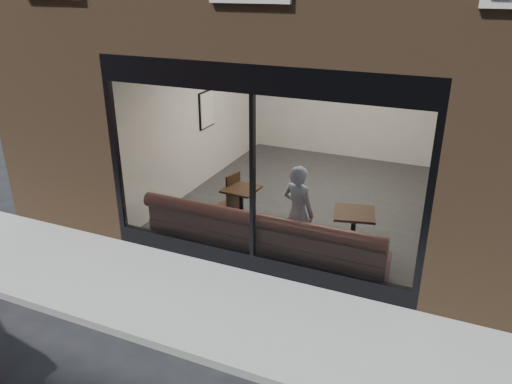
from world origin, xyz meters
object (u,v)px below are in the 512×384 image
at_px(cafe_table_left, 241,189).
at_px(cafe_table_right, 354,213).
at_px(cafe_chair_left, 226,207).
at_px(person, 298,212).
at_px(banquette, 263,246).

height_order(cafe_table_left, cafe_table_right, cafe_table_right).
distance_m(cafe_table_right, cafe_chair_left, 2.59).
bearing_deg(person, banquette, 53.23).
relative_size(person, cafe_table_left, 2.72).
distance_m(cafe_table_left, cafe_chair_left, 0.67).
distance_m(banquette, cafe_table_left, 1.34).
bearing_deg(cafe_table_right, cafe_chair_left, 172.09).
bearing_deg(banquette, cafe_table_left, 131.58).
height_order(banquette, cafe_table_left, cafe_table_left).
xyz_separation_m(person, cafe_chair_left, (-1.71, 0.78, -0.55)).
distance_m(banquette, cafe_chair_left, 1.65).
relative_size(banquette, cafe_table_right, 6.18).
xyz_separation_m(person, cafe_table_right, (0.81, 0.43, -0.05)).
bearing_deg(cafe_chair_left, cafe_table_right, -175.06).
height_order(cafe_table_left, cafe_chair_left, cafe_table_left).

